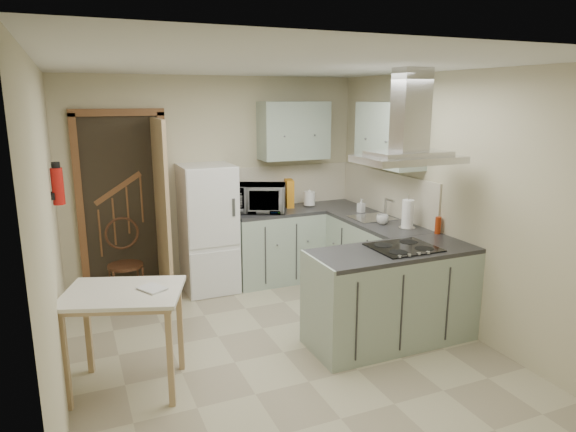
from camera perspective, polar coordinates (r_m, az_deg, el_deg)
name	(u,v)px	position (r m, az deg, el deg)	size (l,w,h in m)	color
floor	(283,352)	(4.80, -0.53, -14.90)	(4.20, 4.20, 0.00)	#B5AD8D
ceiling	(283,65)	(4.25, -0.60, 16.40)	(4.20, 4.20, 0.00)	silver
back_wall	(216,182)	(6.31, -7.95, 3.81)	(3.60, 3.60, 0.00)	beige
left_wall	(51,241)	(4.05, -24.83, -2.54)	(4.20, 4.20, 0.00)	beige
right_wall	(451,201)	(5.30, 17.69, 1.55)	(4.20, 4.20, 0.00)	beige
doorway	(124,205)	(6.13, -17.77, 1.13)	(1.10, 0.12, 2.10)	brown
fridge	(208,229)	(6.08, -8.86, -1.39)	(0.60, 0.60, 1.50)	white
counter_back	(276,245)	(6.42, -1.31, -3.24)	(1.08, 0.60, 0.90)	#9EB2A0
counter_right	(363,252)	(6.20, 8.28, -3.96)	(0.60, 1.95, 0.90)	#9EB2A0
splashback	(289,185)	(6.63, 0.13, 3.51)	(1.68, 0.02, 0.50)	beige
wall_cabinet_back	(294,131)	(6.40, 0.64, 9.47)	(0.85, 0.35, 0.70)	#9EB2A0
wall_cabinet_right	(390,135)	(5.79, 11.24, 8.84)	(0.35, 0.90, 0.70)	#9EB2A0
peninsula	(392,296)	(4.93, 11.49, -8.67)	(1.55, 0.65, 0.90)	#9EB2A0
hob	(403,248)	(4.84, 12.71, -3.44)	(0.58, 0.50, 0.01)	black
extractor_hood	(408,159)	(4.67, 13.21, 6.18)	(0.90, 0.55, 0.10)	silver
sink	(372,218)	(5.94, 9.30, -0.21)	(0.45, 0.40, 0.01)	silver
fire_extinguisher	(58,186)	(4.87, -24.22, 3.03)	(0.10, 0.10, 0.32)	#B2140F
drop_leaf_table	(127,340)	(4.29, -17.50, -13.04)	(0.87, 0.65, 0.82)	tan
bentwood_chair	(125,266)	(5.98, -17.61, -5.28)	(0.38, 0.38, 0.86)	#4E201A
microwave	(260,198)	(6.19, -3.13, 2.01)	(0.60, 0.41, 0.33)	black
kettle	(309,198)	(6.48, 2.39, 1.98)	(0.14, 0.14, 0.21)	white
cereal_box	(289,193)	(6.46, 0.14, 2.54)	(0.09, 0.23, 0.34)	orange
soap_bottle	(361,206)	(6.22, 8.13, 1.15)	(0.07, 0.08, 0.16)	#9FA0AB
paper_towel	(408,214)	(5.54, 13.16, 0.26)	(0.12, 0.12, 0.31)	white
cup	(382,220)	(5.68, 10.46, -0.39)	(0.13, 0.13, 0.10)	silver
red_bottle	(438,225)	(5.41, 16.33, -1.00)	(0.06, 0.06, 0.17)	#B6360F
book	(143,287)	(4.04, -15.76, -7.56)	(0.15, 0.21, 0.09)	brown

